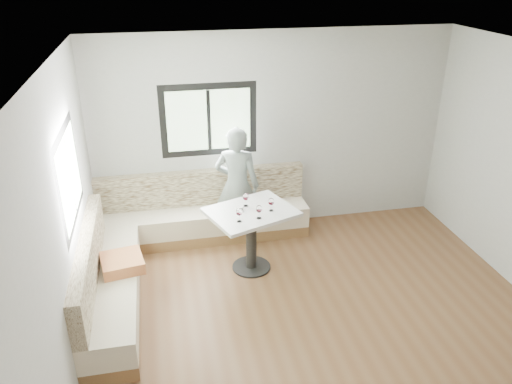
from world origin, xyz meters
TOP-DOWN VIEW (x-y plane):
  - room at (-0.08, 0.08)m, footprint 5.01×5.01m
  - banquette at (-1.59, 1.63)m, footprint 2.90×2.80m
  - table at (-0.55, 1.35)m, footprint 1.22×1.08m
  - person at (-0.59, 2.11)m, footprint 0.71×0.59m
  - olive_ramekin at (-0.68, 1.42)m, footprint 0.09×0.09m
  - wine_glass_a at (-0.74, 1.11)m, footprint 0.08×0.08m
  - wine_glass_b at (-0.50, 1.14)m, footprint 0.08×0.08m
  - wine_glass_c at (-0.31, 1.30)m, footprint 0.08×0.08m
  - wine_glass_d at (-0.59, 1.49)m, footprint 0.08×0.08m

SIDE VIEW (x-z plane):
  - banquette at x=-1.59m, z-range -0.14..0.81m
  - table at x=-0.55m, z-range 0.21..1.03m
  - person at x=-0.59m, z-range 0.00..1.66m
  - olive_ramekin at x=-0.68m, z-range 0.83..0.86m
  - wine_glass_a at x=-0.74m, z-range 0.86..1.03m
  - wine_glass_b at x=-0.50m, z-range 0.86..1.03m
  - wine_glass_c at x=-0.31m, z-range 0.86..1.03m
  - wine_glass_d at x=-0.59m, z-range 0.86..1.03m
  - room at x=-0.08m, z-range 0.01..2.82m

